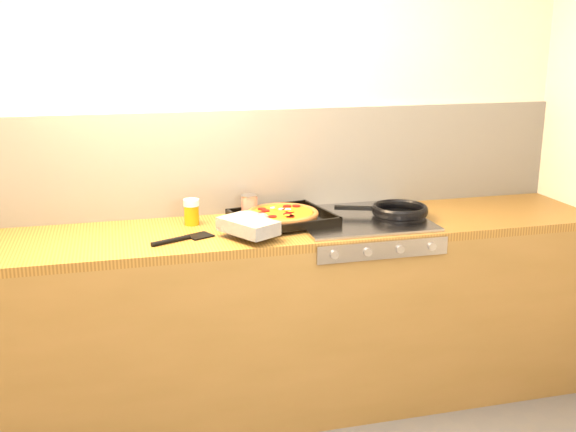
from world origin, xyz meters
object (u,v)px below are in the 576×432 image
object	(u,v)px
tomato_can	(249,206)
pizza_on_tray	(272,218)
frying_pan	(398,211)
juice_glass	(191,212)

from	to	relation	value
tomato_can	pizza_on_tray	bearing A→B (deg)	-70.13
pizza_on_tray	tomato_can	bearing A→B (deg)	109.87
frying_pan	tomato_can	xyz separation A→B (m)	(-0.68, 0.20, 0.02)
pizza_on_tray	frying_pan	xyz separation A→B (m)	(0.61, -0.02, -0.01)
frying_pan	tomato_can	bearing A→B (deg)	163.16
pizza_on_tray	juice_glass	distance (m)	0.38
pizza_on_tray	frying_pan	size ratio (longest dim) A/B	1.23
pizza_on_tray	frying_pan	distance (m)	0.61
juice_glass	tomato_can	bearing A→B (deg)	10.40
pizza_on_tray	juice_glass	bearing A→B (deg)	158.60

